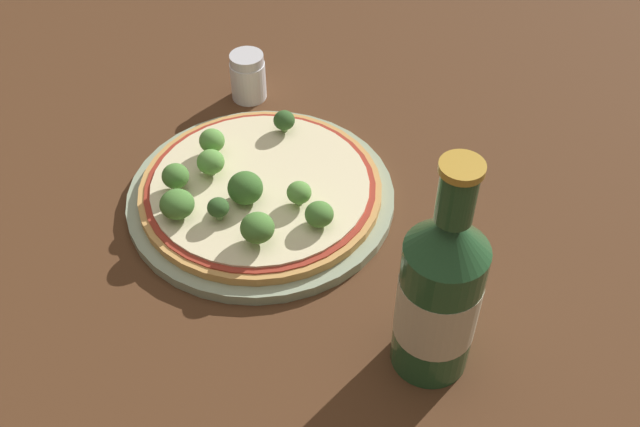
# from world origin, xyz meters

# --- Properties ---
(ground_plane) EXTENTS (3.00, 3.00, 0.00)m
(ground_plane) POSITION_xyz_m (0.00, 0.00, 0.00)
(ground_plane) COLOR #4C2D19
(plate) EXTENTS (0.28, 0.28, 0.01)m
(plate) POSITION_xyz_m (-0.01, -0.02, 0.01)
(plate) COLOR #93A384
(plate) RESTS_ON ground_plane
(pizza) EXTENTS (0.26, 0.26, 0.01)m
(pizza) POSITION_xyz_m (-0.01, -0.02, 0.02)
(pizza) COLOR tan
(pizza) RESTS_ON plate
(broccoli_floret_0) EXTENTS (0.03, 0.03, 0.03)m
(broccoli_floret_0) POSITION_xyz_m (-0.06, -0.05, 0.04)
(broccoli_floret_0) COLOR #7A9E5B
(broccoli_floret_0) RESTS_ON pizza
(broccoli_floret_1) EXTENTS (0.03, 0.03, 0.03)m
(broccoli_floret_1) POSITION_xyz_m (-0.02, -0.11, 0.04)
(broccoli_floret_1) COLOR #7A9E5B
(broccoli_floret_1) RESTS_ON pizza
(broccoli_floret_2) EXTENTS (0.02, 0.02, 0.03)m
(broccoli_floret_2) POSITION_xyz_m (-0.07, 0.05, 0.04)
(broccoli_floret_2) COLOR #7A9E5B
(broccoli_floret_2) RESTS_ON pizza
(broccoli_floret_3) EXTENTS (0.03, 0.03, 0.03)m
(broccoli_floret_3) POSITION_xyz_m (0.06, -0.06, 0.04)
(broccoli_floret_3) COLOR #7A9E5B
(broccoli_floret_3) RESTS_ON pizza
(broccoli_floret_4) EXTENTS (0.02, 0.02, 0.02)m
(broccoli_floret_4) POSITION_xyz_m (0.01, -0.08, 0.04)
(broccoli_floret_4) COLOR #7A9E5B
(broccoli_floret_4) RESTS_ON pizza
(broccoli_floret_5) EXTENTS (0.03, 0.03, 0.03)m
(broccoli_floret_5) POSITION_xyz_m (-0.06, -0.09, 0.04)
(broccoli_floret_5) COLOR #7A9E5B
(broccoli_floret_5) RESTS_ON pizza
(broccoli_floret_6) EXTENTS (0.03, 0.03, 0.03)m
(broccoli_floret_6) POSITION_xyz_m (-0.08, -0.03, 0.04)
(broccoli_floret_6) COLOR #7A9E5B
(broccoli_floret_6) RESTS_ON pizza
(broccoli_floret_7) EXTENTS (0.04, 0.04, 0.03)m
(broccoli_floret_7) POSITION_xyz_m (0.00, -0.04, 0.04)
(broccoli_floret_7) COLOR #7A9E5B
(broccoli_floret_7) RESTS_ON pizza
(broccoli_floret_8) EXTENTS (0.03, 0.03, 0.03)m
(broccoli_floret_8) POSITION_xyz_m (0.04, -0.00, 0.04)
(broccoli_floret_8) COLOR #7A9E5B
(broccoli_floret_8) RESTS_ON pizza
(broccoli_floret_9) EXTENTS (0.03, 0.03, 0.03)m
(broccoli_floret_9) POSITION_xyz_m (0.07, -0.00, 0.04)
(broccoli_floret_9) COLOR #7A9E5B
(broccoli_floret_9) RESTS_ON pizza
(beer_bottle) EXTENTS (0.07, 0.07, 0.23)m
(beer_bottle) POSITION_xyz_m (0.24, -0.00, 0.09)
(beer_bottle) COLOR #234C28
(beer_bottle) RESTS_ON ground_plane
(pepper_shaker) EXTENTS (0.04, 0.04, 0.06)m
(pepper_shaker) POSITION_xyz_m (-0.18, 0.07, 0.03)
(pepper_shaker) COLOR silver
(pepper_shaker) RESTS_ON ground_plane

